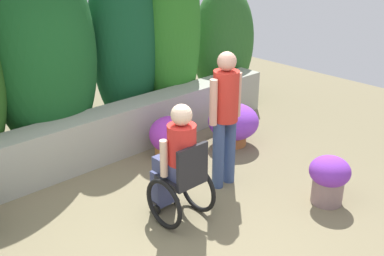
% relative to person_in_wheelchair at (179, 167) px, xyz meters
% --- Properties ---
extents(ground_plane, '(12.64, 12.64, 0.00)m').
position_rel_person_in_wheelchair_xyz_m(ground_plane, '(-0.31, -0.31, -0.62)').
color(ground_plane, '#72684C').
extents(stone_retaining_wall, '(7.06, 0.43, 0.68)m').
position_rel_person_in_wheelchair_xyz_m(stone_retaining_wall, '(-0.31, 1.78, -0.28)').
color(stone_retaining_wall, '#999B8D').
rests_on(stone_retaining_wall, ground).
extents(hedge_backdrop, '(7.73, 1.12, 2.98)m').
position_rel_person_in_wheelchair_xyz_m(hedge_backdrop, '(-0.22, 2.36, 0.69)').
color(hedge_backdrop, '#194F12').
rests_on(hedge_backdrop, ground).
extents(person_in_wheelchair, '(0.53, 0.66, 1.33)m').
position_rel_person_in_wheelchair_xyz_m(person_in_wheelchair, '(0.00, 0.00, 0.00)').
color(person_in_wheelchair, black).
rests_on(person_in_wheelchair, ground).
extents(person_standing_companion, '(0.49, 0.30, 1.67)m').
position_rel_person_in_wheelchair_xyz_m(person_standing_companion, '(0.88, 0.17, 0.34)').
color(person_standing_companion, '#354874').
rests_on(person_standing_companion, ground).
extents(flower_pot_purple_near, '(0.47, 0.47, 0.57)m').
position_rel_person_in_wheelchair_xyz_m(flower_pot_purple_near, '(1.45, -0.93, -0.30)').
color(flower_pot_purple_near, gray).
rests_on(flower_pot_purple_near, ground).
extents(flower_pot_terracotta_by_wall, '(0.56, 0.56, 0.59)m').
position_rel_person_in_wheelchair_xyz_m(flower_pot_terracotta_by_wall, '(0.86, 1.18, -0.33)').
color(flower_pot_terracotta_by_wall, '#AA6933').
rests_on(flower_pot_terracotta_by_wall, ground).
extents(flower_pot_red_accent, '(0.74, 0.74, 0.62)m').
position_rel_person_in_wheelchair_xyz_m(flower_pot_red_accent, '(1.81, 0.88, -0.29)').
color(flower_pot_red_accent, '#A65E31').
rests_on(flower_pot_red_accent, ground).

